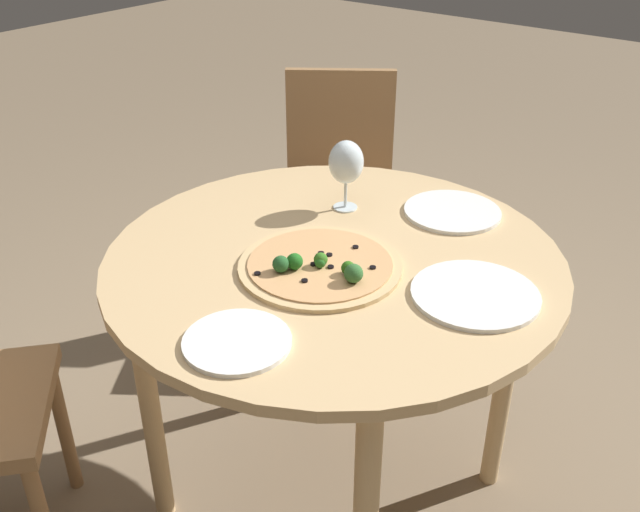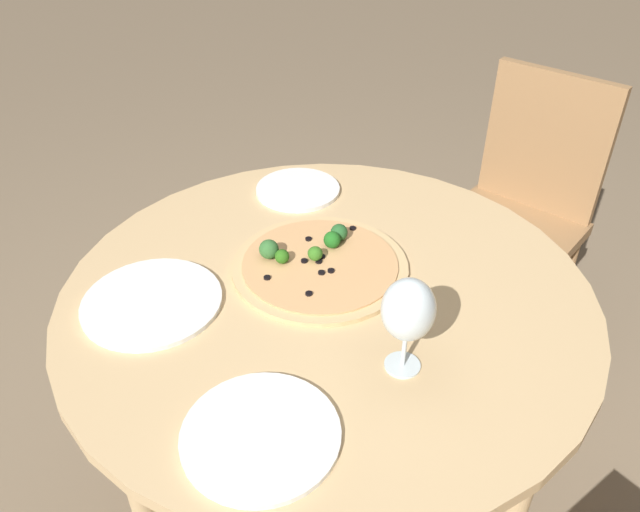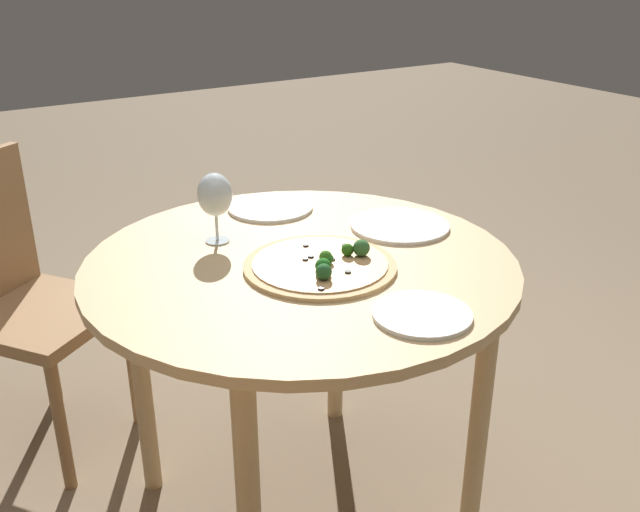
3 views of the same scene
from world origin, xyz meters
name	(u,v)px [view 2 (image 2 of 3)]	position (x,y,z in m)	size (l,w,h in m)	color
ground_plane	(325,512)	(0.00, 0.00, 0.00)	(12.00, 12.00, 0.00)	#847056
dining_table	(327,324)	(0.00, 0.00, 0.68)	(1.04, 1.04, 0.77)	tan
chair_2	(517,211)	(0.70, -0.62, 0.50)	(0.56, 0.56, 0.91)	#997047
pizza	(318,263)	(0.07, 0.02, 0.78)	(0.36, 0.36, 0.05)	tan
wine_glass	(408,311)	(-0.21, -0.12, 0.89)	(0.09, 0.09, 0.18)	silver
plate_near	(261,435)	(-0.35, 0.11, 0.78)	(0.24, 0.24, 0.01)	white
plate_far	(152,302)	(-0.04, 0.33, 0.78)	(0.26, 0.26, 0.01)	white
plate_side	(298,189)	(0.38, 0.06, 0.78)	(0.20, 0.20, 0.01)	white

